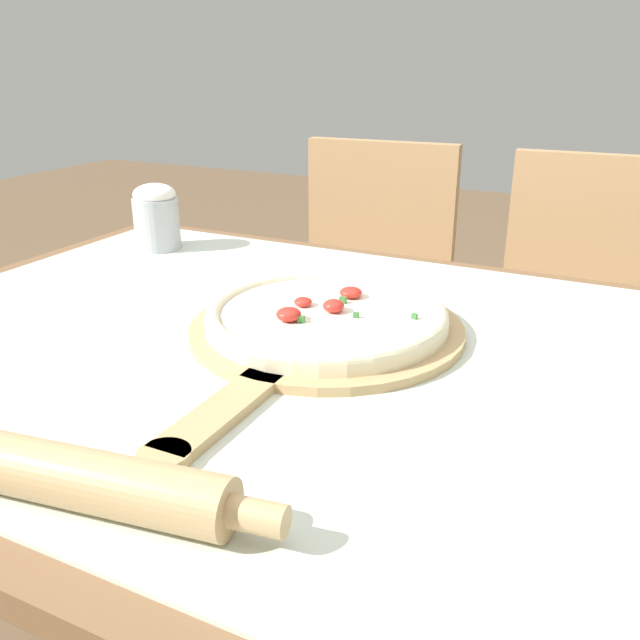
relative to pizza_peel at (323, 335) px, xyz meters
name	(u,v)px	position (x,y,z in m)	size (l,w,h in m)	color
dining_table	(310,425)	(0.00, -0.03, -0.12)	(1.28, 0.92, 0.75)	brown
towel_cloth	(309,349)	(0.00, -0.03, -0.01)	(1.20, 0.84, 0.00)	silver
pizza_peel	(323,335)	(0.00, 0.00, 0.00)	(0.36, 0.54, 0.01)	tan
pizza	(330,316)	(0.00, 0.02, 0.02)	(0.32, 0.32, 0.04)	beige
rolling_pin	(43,471)	(-0.06, -0.40, 0.02)	(0.43, 0.10, 0.05)	tan
chair_left	(367,298)	(-0.25, 0.77, -0.24)	(0.42, 0.42, 0.89)	tan
chair_right	(580,333)	(0.26, 0.77, -0.24)	(0.41, 0.41, 0.89)	tan
flour_cup	(156,216)	(-0.47, 0.25, 0.06)	(0.08, 0.08, 0.12)	#B2B7BC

